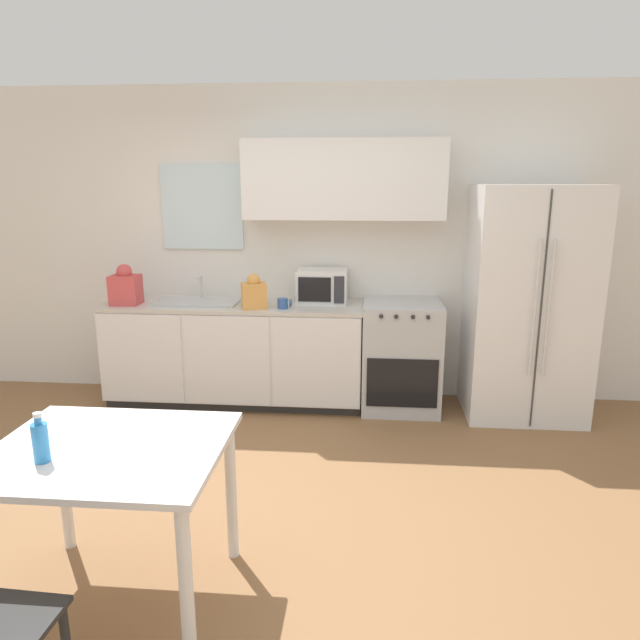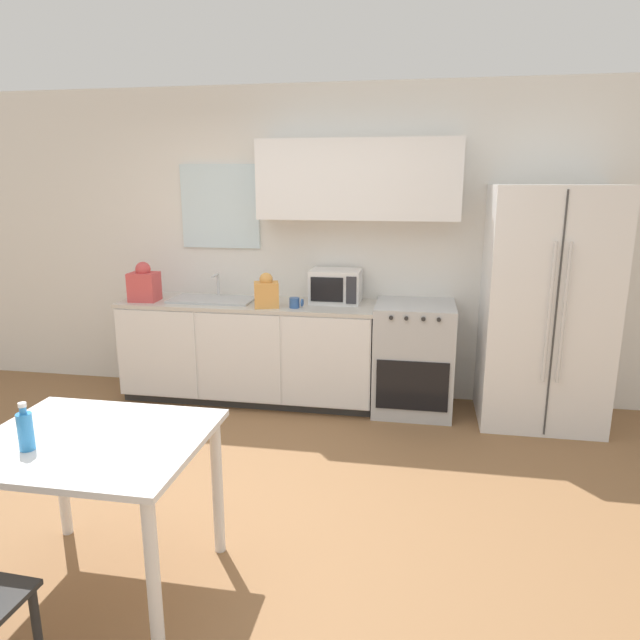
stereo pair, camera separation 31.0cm
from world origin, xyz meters
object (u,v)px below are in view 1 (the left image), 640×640
microwave (322,286)px  coffee_mug (284,303)px  oven_range (401,355)px  dining_table (110,471)px  drink_bottle (40,441)px  refrigerator (528,304)px

microwave → coffee_mug: microwave is taller
microwave → oven_range: bearing=-9.5°
dining_table → drink_bottle: size_ratio=4.69×
refrigerator → dining_table: 3.44m
coffee_mug → drink_bottle: bearing=-104.4°
drink_bottle → microwave: bearing=71.3°
oven_range → refrigerator: (1.00, -0.04, 0.48)m
dining_table → refrigerator: bearing=45.4°
refrigerator → dining_table: size_ratio=1.87×
refrigerator → drink_bottle: 3.69m
dining_table → drink_bottle: (-0.21, -0.15, 0.21)m
oven_range → drink_bottle: size_ratio=4.30×
dining_table → drink_bottle: 0.33m
oven_range → dining_table: bearing=-119.5°
microwave → coffee_mug: (-0.30, -0.27, -0.10)m
oven_range → refrigerator: bearing=-2.4°
microwave → drink_bottle: microwave is taller
microwave → coffee_mug: bearing=-137.3°
microwave → drink_bottle: bearing=-108.7°
refrigerator → microwave: bearing=174.7°
oven_range → microwave: (-0.68, 0.11, 0.57)m
dining_table → oven_range: bearing=60.5°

